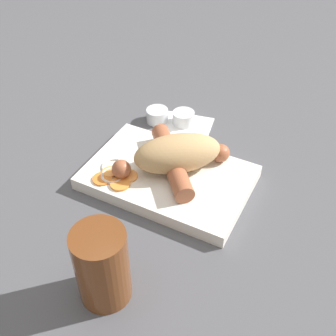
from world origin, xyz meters
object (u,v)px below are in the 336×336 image
at_px(food_tray, 168,177).
at_px(condiment_cup_far, 157,116).
at_px(condiment_cup_near, 183,119).
at_px(bread_roll, 177,153).
at_px(drink_glass, 102,266).
at_px(sausage, 172,161).

relative_size(food_tray, condiment_cup_far, 6.18).
relative_size(food_tray, condiment_cup_near, 6.18).
height_order(condiment_cup_near, condiment_cup_far, same).
distance_m(bread_roll, drink_glass, 0.25).
distance_m(condiment_cup_far, drink_glass, 0.40).
bearing_deg(bread_roll, sausage, -143.72).
bearing_deg(condiment_cup_far, drink_glass, -71.38).
height_order(food_tray, condiment_cup_far, condiment_cup_far).
height_order(food_tray, sausage, sausage).
xyz_separation_m(condiment_cup_near, drink_glass, (0.08, -0.39, 0.05)).
distance_m(bread_roll, sausage, 0.02).
bearing_deg(condiment_cup_far, bread_roll, -50.20).
height_order(bread_roll, sausage, bread_roll).
bearing_deg(drink_glass, bread_roll, 93.84).
bearing_deg(food_tray, drink_glass, -83.82).
height_order(bread_roll, condiment_cup_far, bread_roll).
bearing_deg(food_tray, condiment_cup_near, 107.14).
bearing_deg(sausage, condiment_cup_far, 126.81).
height_order(sausage, condiment_cup_near, sausage).
xyz_separation_m(bread_roll, condiment_cup_near, (-0.06, 0.15, -0.04)).
relative_size(bread_roll, sausage, 0.98).
distance_m(condiment_cup_near, drink_glass, 0.40).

